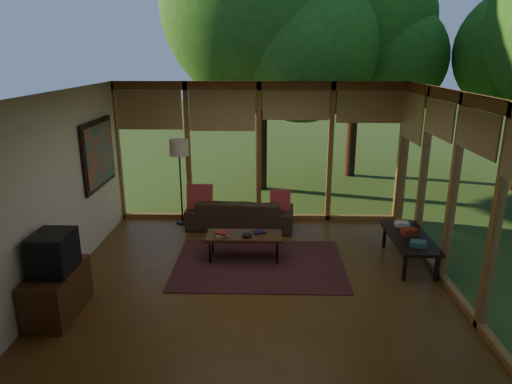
{
  "coord_description": "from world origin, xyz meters",
  "views": [
    {
      "loc": [
        0.17,
        -6.14,
        3.18
      ],
      "look_at": [
        -0.01,
        0.7,
        1.1
      ],
      "focal_mm": 32.0,
      "sensor_mm": 36.0,
      "label": 1
    }
  ],
  "objects_px": {
    "floor_lamp": "(179,152)",
    "coffee_table": "(244,237)",
    "media_cabinet": "(57,292)",
    "sofa": "(240,213)",
    "television": "(53,252)",
    "side_console": "(410,239)"
  },
  "relations": [
    {
      "from": "floor_lamp",
      "to": "coffee_table",
      "type": "relative_size",
      "value": 1.38
    },
    {
      "from": "media_cabinet",
      "to": "coffee_table",
      "type": "relative_size",
      "value": 0.83
    },
    {
      "from": "coffee_table",
      "to": "sofa",
      "type": "bearing_deg",
      "value": 95.88
    },
    {
      "from": "coffee_table",
      "to": "floor_lamp",
      "type": "bearing_deg",
      "value": 128.39
    },
    {
      "from": "sofa",
      "to": "media_cabinet",
      "type": "height_order",
      "value": "media_cabinet"
    },
    {
      "from": "coffee_table",
      "to": "media_cabinet",
      "type": "bearing_deg",
      "value": -143.58
    },
    {
      "from": "television",
      "to": "coffee_table",
      "type": "bearing_deg",
      "value": 36.67
    },
    {
      "from": "television",
      "to": "floor_lamp",
      "type": "bearing_deg",
      "value": 73.94
    },
    {
      "from": "floor_lamp",
      "to": "coffee_table",
      "type": "distance_m",
      "value": 2.32
    },
    {
      "from": "coffee_table",
      "to": "television",
      "type": "bearing_deg",
      "value": -143.33
    },
    {
      "from": "media_cabinet",
      "to": "side_console",
      "type": "bearing_deg",
      "value": 18.25
    },
    {
      "from": "floor_lamp",
      "to": "media_cabinet",
      "type": "bearing_deg",
      "value": -106.38
    },
    {
      "from": "side_console",
      "to": "floor_lamp",
      "type": "bearing_deg",
      "value": 156.32
    },
    {
      "from": "sofa",
      "to": "television",
      "type": "bearing_deg",
      "value": 60.77
    },
    {
      "from": "floor_lamp",
      "to": "side_console",
      "type": "xyz_separation_m",
      "value": [
        3.9,
        -1.71,
        -1.0
      ]
    },
    {
      "from": "floor_lamp",
      "to": "coffee_table",
      "type": "height_order",
      "value": "floor_lamp"
    },
    {
      "from": "sofa",
      "to": "side_console",
      "type": "distance_m",
      "value": 3.12
    },
    {
      "from": "television",
      "to": "floor_lamp",
      "type": "height_order",
      "value": "floor_lamp"
    },
    {
      "from": "coffee_table",
      "to": "side_console",
      "type": "relative_size",
      "value": 0.86
    },
    {
      "from": "side_console",
      "to": "sofa",
      "type": "bearing_deg",
      "value": 151.76
    },
    {
      "from": "sofa",
      "to": "media_cabinet",
      "type": "xyz_separation_m",
      "value": [
        -2.13,
        -3.08,
        0.01
      ]
    },
    {
      "from": "floor_lamp",
      "to": "sofa",
      "type": "bearing_deg",
      "value": -11.54
    }
  ]
}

